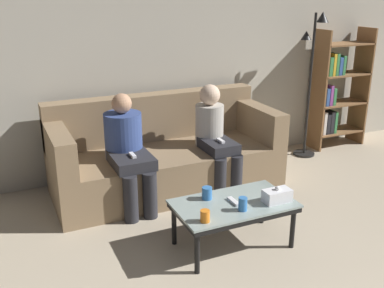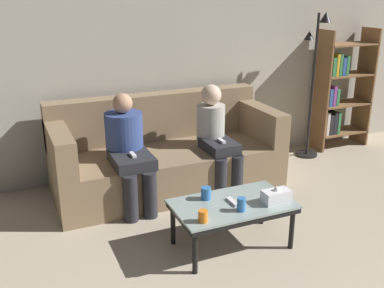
# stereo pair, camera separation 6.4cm
# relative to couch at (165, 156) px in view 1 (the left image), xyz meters

# --- Properties ---
(wall_back) EXTENTS (12.00, 0.06, 2.60)m
(wall_back) POSITION_rel_couch_xyz_m (0.00, 0.54, 0.97)
(wall_back) COLOR #B7B2A3
(wall_back) RESTS_ON ground_plane
(couch) EXTENTS (2.27, 0.95, 0.92)m
(couch) POSITION_rel_couch_xyz_m (0.00, 0.00, 0.00)
(couch) COLOR #897051
(couch) RESTS_ON ground_plane
(coffee_table) EXTENTS (0.94, 0.54, 0.38)m
(coffee_table) POSITION_rel_couch_xyz_m (0.08, -1.30, 0.01)
(coffee_table) COLOR #8C9E99
(coffee_table) RESTS_ON ground_plane
(cup_near_left) EXTENTS (0.07, 0.07, 0.09)m
(cup_near_left) POSITION_rel_couch_xyz_m (-0.26, -1.47, 0.09)
(cup_near_left) COLOR orange
(cup_near_left) RESTS_ON coffee_table
(cup_near_right) EXTENTS (0.08, 0.08, 0.10)m
(cup_near_right) POSITION_rel_couch_xyz_m (-0.08, -1.15, 0.10)
(cup_near_right) COLOR #3372BF
(cup_near_right) RESTS_ON coffee_table
(cup_far_center) EXTENTS (0.07, 0.07, 0.11)m
(cup_far_center) POSITION_rel_couch_xyz_m (0.08, -1.44, 0.10)
(cup_far_center) COLOR #3372BF
(cup_far_center) RESTS_ON coffee_table
(tissue_box) EXTENTS (0.22, 0.12, 0.13)m
(tissue_box) POSITION_rel_couch_xyz_m (0.40, -1.42, 0.10)
(tissue_box) COLOR white
(tissue_box) RESTS_ON coffee_table
(game_remote) EXTENTS (0.04, 0.15, 0.02)m
(game_remote) POSITION_rel_couch_xyz_m (0.08, -1.30, 0.06)
(game_remote) COLOR white
(game_remote) RESTS_ON coffee_table
(bookshelf) EXTENTS (0.73, 0.32, 1.50)m
(bookshelf) POSITION_rel_couch_xyz_m (2.44, 0.31, 0.39)
(bookshelf) COLOR brown
(bookshelf) RESTS_ON ground_plane
(standing_lamp) EXTENTS (0.31, 0.26, 1.72)m
(standing_lamp) POSITION_rel_couch_xyz_m (1.93, 0.17, 0.72)
(standing_lamp) COLOR black
(standing_lamp) RESTS_ON ground_plane
(seated_person_left_end) EXTENTS (0.35, 0.70, 1.06)m
(seated_person_left_end) POSITION_rel_couch_xyz_m (-0.45, -0.23, 0.24)
(seated_person_left_end) COLOR #28282D
(seated_person_left_end) RESTS_ON ground_plane
(seated_person_mid_left) EXTENTS (0.31, 0.62, 1.06)m
(seated_person_mid_left) POSITION_rel_couch_xyz_m (0.45, -0.24, 0.23)
(seated_person_mid_left) COLOR #28282D
(seated_person_mid_left) RESTS_ON ground_plane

